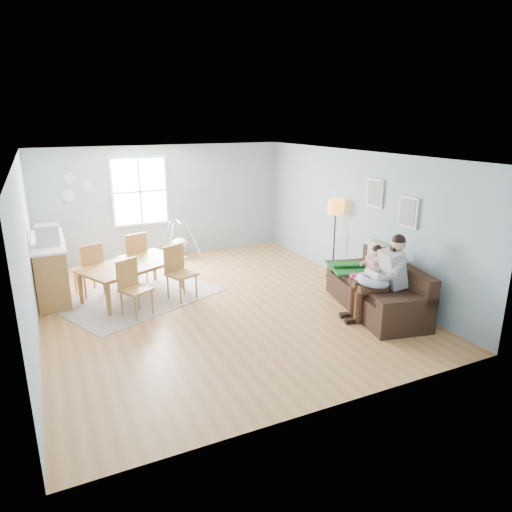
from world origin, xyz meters
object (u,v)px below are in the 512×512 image
storage_cube (382,293)px  chair_ne (134,254)px  floor_lamp (336,213)px  baby_swing (180,242)px  toddler (371,266)px  chair_se (178,268)px  father (383,275)px  dining_table (135,280)px  chair_nw (90,266)px  chair_sw (132,284)px  counter (51,268)px  monitor (47,235)px  sofa (379,293)px

storage_cube → chair_ne: chair_ne is taller
floor_lamp → baby_swing: 3.89m
toddler → chair_se: toddler is taller
father → chair_ne: father is taller
toddler → storage_cube: bearing=-34.9°
dining_table → chair_nw: (-0.74, 0.43, 0.27)m
chair_sw → chair_nw: (-0.55, 1.27, 0.03)m
chair_sw → baby_swing: chair_sw is taller
chair_ne → counter: bearing=-177.2°
father → counter: (-5.01, 3.53, -0.22)m
dining_table → chair_ne: size_ratio=1.78×
baby_swing → toddler: bearing=-62.1°
storage_cube → monitor: size_ratio=1.35×
father → chair_se: father is taller
dining_table → chair_se: (0.74, -0.43, 0.26)m
dining_table → chair_ne: bearing=52.0°
monitor → chair_nw: bearing=4.8°
floor_lamp → chair_ne: bearing=159.2°
dining_table → baby_swing: (1.48, 2.05, 0.08)m
dining_table → chair_nw: 0.89m
dining_table → chair_sw: bearing=-128.8°
chair_sw → storage_cube: bearing=-20.7°
storage_cube → chair_nw: size_ratio=0.53×
dining_table → baby_swing: bearing=28.2°
chair_sw → baby_swing: size_ratio=1.05×
counter → chair_nw: bearing=-25.5°
storage_cube → chair_se: size_ratio=0.54×
chair_ne → storage_cube: bearing=-40.5°
sofa → chair_nw: chair_nw is taller
chair_ne → baby_swing: 1.80m
chair_se → chair_nw: (-1.48, 0.85, 0.01)m
sofa → floor_lamp: 2.15m
dining_table → chair_ne: chair_ne is taller
chair_nw → monitor: size_ratio=2.53×
floor_lamp → monitor: bearing=169.4°
sofa → chair_se: chair_se is taller
chair_ne → chair_se: bearing=-65.8°
counter → monitor: 0.82m
chair_nw → chair_ne: bearing=23.5°
toddler → baby_swing: 4.90m
chair_nw → monitor: bearing=-175.2°
storage_cube → father: bearing=-133.8°
sofa → dining_table: size_ratio=1.26×
toddler → chair_ne: size_ratio=0.86×
counter → sofa: bearing=-31.9°
chair_sw → chair_ne: size_ratio=0.93×
chair_se → chair_ne: (-0.56, 1.25, 0.02)m
floor_lamp → dining_table: floor_lamp is taller
chair_nw → monitor: monitor is taller
toddler → chair_nw: (-4.50, 2.70, -0.17)m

